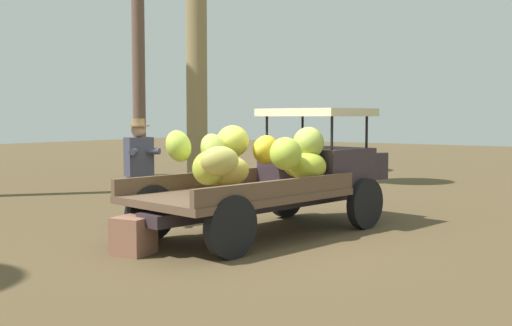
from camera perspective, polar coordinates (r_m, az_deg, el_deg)
The scene contains 4 objects.
ground_plane at distance 8.94m, azimuth -0.06°, elevation -6.70°, with size 60.00×60.00×0.00m, color brown.
truck at distance 9.20m, azimuth 2.08°, elevation -0.61°, with size 4.62×2.31×1.82m.
farmer at distance 9.71m, azimuth -10.64°, elevation -0.24°, with size 0.55×0.51×1.67m.
wooden_crate at distance 7.89m, azimuth -11.14°, elevation -6.52°, with size 0.45×0.42×0.47m, color #8C5C46.
Camera 1 is at (-7.17, -5.05, 1.70)m, focal length 43.75 mm.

